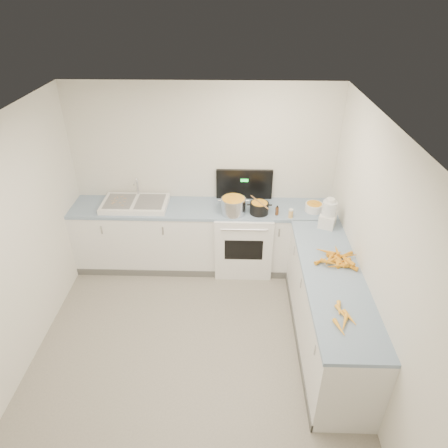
{
  "coord_description": "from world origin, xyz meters",
  "views": [
    {
      "loc": [
        0.42,
        -2.92,
        3.53
      ],
      "look_at": [
        0.3,
        1.1,
        1.05
      ],
      "focal_mm": 32.0,
      "sensor_mm": 36.0,
      "label": 1
    }
  ],
  "objects_px": {
    "steel_pot": "(233,206)",
    "extract_bottle": "(277,211)",
    "sink": "(135,204)",
    "mixing_bowl": "(314,207)",
    "black_pot": "(259,209)",
    "stove": "(243,238)",
    "food_processor": "(328,214)",
    "spice_jar": "(291,214)"
  },
  "relations": [
    {
      "from": "food_processor",
      "to": "stove",
      "type": "bearing_deg",
      "value": 157.87
    },
    {
      "from": "extract_bottle",
      "to": "spice_jar",
      "type": "xyz_separation_m",
      "value": [
        0.17,
        -0.06,
        -0.0
      ]
    },
    {
      "from": "sink",
      "to": "food_processor",
      "type": "bearing_deg",
      "value": -9.82
    },
    {
      "from": "mixing_bowl",
      "to": "spice_jar",
      "type": "distance_m",
      "value": 0.37
    },
    {
      "from": "steel_pot",
      "to": "black_pot",
      "type": "xyz_separation_m",
      "value": [
        0.33,
        0.01,
        -0.03
      ]
    },
    {
      "from": "steel_pot",
      "to": "extract_bottle",
      "type": "relative_size",
      "value": 2.97
    },
    {
      "from": "stove",
      "to": "sink",
      "type": "bearing_deg",
      "value": 179.38
    },
    {
      "from": "extract_bottle",
      "to": "spice_jar",
      "type": "distance_m",
      "value": 0.18
    },
    {
      "from": "mixing_bowl",
      "to": "food_processor",
      "type": "xyz_separation_m",
      "value": [
        0.1,
        -0.37,
        0.11
      ]
    },
    {
      "from": "sink",
      "to": "black_pot",
      "type": "xyz_separation_m",
      "value": [
        1.64,
        -0.14,
        0.03
      ]
    },
    {
      "from": "sink",
      "to": "mixing_bowl",
      "type": "relative_size",
      "value": 3.78
    },
    {
      "from": "sink",
      "to": "black_pot",
      "type": "bearing_deg",
      "value": -4.84
    },
    {
      "from": "black_pot",
      "to": "food_processor",
      "type": "bearing_deg",
      "value": -19.31
    },
    {
      "from": "black_pot",
      "to": "extract_bottle",
      "type": "height_order",
      "value": "black_pot"
    },
    {
      "from": "steel_pot",
      "to": "mixing_bowl",
      "type": "bearing_deg",
      "value": 4.92
    },
    {
      "from": "spice_jar",
      "to": "food_processor",
      "type": "relative_size",
      "value": 0.27
    },
    {
      "from": "food_processor",
      "to": "sink",
      "type": "bearing_deg",
      "value": 170.18
    },
    {
      "from": "stove",
      "to": "black_pot",
      "type": "xyz_separation_m",
      "value": [
        0.19,
        -0.12,
        0.53
      ]
    },
    {
      "from": "sink",
      "to": "extract_bottle",
      "type": "xyz_separation_m",
      "value": [
        1.87,
        -0.18,
        0.02
      ]
    },
    {
      "from": "spice_jar",
      "to": "steel_pot",
      "type": "bearing_deg",
      "value": 172.91
    },
    {
      "from": "steel_pot",
      "to": "food_processor",
      "type": "relative_size",
      "value": 0.85
    },
    {
      "from": "mixing_bowl",
      "to": "food_processor",
      "type": "relative_size",
      "value": 0.61
    },
    {
      "from": "stove",
      "to": "food_processor",
      "type": "height_order",
      "value": "stove"
    },
    {
      "from": "stove",
      "to": "mixing_bowl",
      "type": "xyz_separation_m",
      "value": [
        0.91,
        -0.04,
        0.52
      ]
    },
    {
      "from": "stove",
      "to": "black_pot",
      "type": "distance_m",
      "value": 0.58
    },
    {
      "from": "stove",
      "to": "sink",
      "type": "relative_size",
      "value": 1.58
    },
    {
      "from": "mixing_bowl",
      "to": "spice_jar",
      "type": "height_order",
      "value": "mixing_bowl"
    },
    {
      "from": "food_processor",
      "to": "mixing_bowl",
      "type": "bearing_deg",
      "value": 105.6
    },
    {
      "from": "steel_pot",
      "to": "food_processor",
      "type": "bearing_deg",
      "value": -13.55
    },
    {
      "from": "stove",
      "to": "sink",
      "type": "distance_m",
      "value": 1.54
    },
    {
      "from": "steel_pot",
      "to": "extract_bottle",
      "type": "height_order",
      "value": "steel_pot"
    },
    {
      "from": "sink",
      "to": "black_pot",
      "type": "distance_m",
      "value": 1.65
    },
    {
      "from": "sink",
      "to": "extract_bottle",
      "type": "distance_m",
      "value": 1.87
    },
    {
      "from": "black_pot",
      "to": "spice_jar",
      "type": "height_order",
      "value": "black_pot"
    },
    {
      "from": "mixing_bowl",
      "to": "extract_bottle",
      "type": "height_order",
      "value": "extract_bottle"
    },
    {
      "from": "steel_pot",
      "to": "extract_bottle",
      "type": "xyz_separation_m",
      "value": [
        0.56,
        -0.03,
        -0.04
      ]
    },
    {
      "from": "black_pot",
      "to": "extract_bottle",
      "type": "distance_m",
      "value": 0.23
    },
    {
      "from": "stove",
      "to": "spice_jar",
      "type": "xyz_separation_m",
      "value": [
        0.58,
        -0.22,
        0.52
      ]
    },
    {
      "from": "stove",
      "to": "food_processor",
      "type": "relative_size",
      "value": 3.63
    },
    {
      "from": "sink",
      "to": "stove",
      "type": "bearing_deg",
      "value": -0.62
    },
    {
      "from": "steel_pot",
      "to": "sink",
      "type": "bearing_deg",
      "value": 173.54
    },
    {
      "from": "mixing_bowl",
      "to": "stove",
      "type": "bearing_deg",
      "value": 177.33
    }
  ]
}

